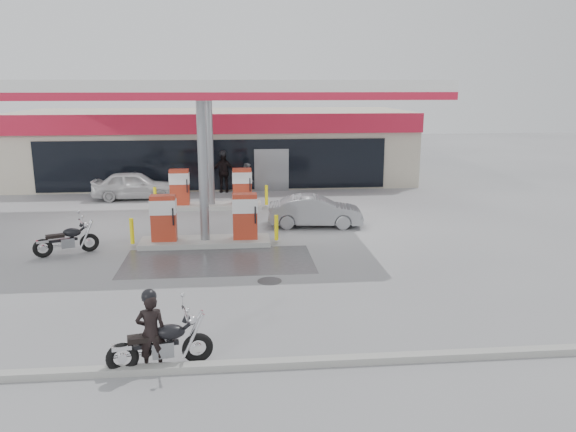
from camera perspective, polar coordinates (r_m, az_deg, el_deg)
name	(u,v)px	position (r m, az deg, el deg)	size (l,w,h in m)	color
ground	(203,262)	(18.01, -8.68, -4.61)	(90.00, 90.00, 0.00)	gray
wet_patch	(218,261)	(17.99, -7.08, -4.58)	(6.00, 3.00, 0.00)	#4C4C4F
drain_cover	(270,281)	(16.11, -1.88, -6.61)	(0.70, 0.70, 0.01)	#38383A
kerb	(184,368)	(11.53, -10.55, -14.94)	(28.00, 0.25, 0.15)	gray
store_building	(216,145)	(33.26, -7.36, 7.15)	(22.00, 8.22, 4.00)	beige
canopy	(205,90)	(22.15, -8.48, 12.57)	(16.00, 10.02, 5.51)	silver
pump_island_near	(205,225)	(19.74, -8.45, -0.87)	(5.14, 1.30, 1.78)	#9E9E99
pump_island_far	(211,192)	(25.60, -7.81, 2.39)	(5.14, 1.30, 1.78)	#9E9E99
main_motorcycle	(162,345)	(11.58, -12.67, -12.68)	(2.07, 0.79, 1.07)	black
biker_main	(151,332)	(11.44, -13.74, -11.37)	(0.57, 0.38, 1.57)	black
parked_motorcycle	(67,241)	(19.80, -21.51, -2.34)	(1.97, 1.03, 1.06)	black
sedan_white	(135,185)	(28.34, -15.33, 3.04)	(1.61, 4.01, 1.37)	silver
attendant	(248,179)	(28.32, -4.12, 3.74)	(0.79, 0.62, 1.64)	#4F4F53
hatchback_silver	(315,211)	(22.10, 2.79, 0.50)	(1.28, 3.68, 1.21)	gray
parked_car_left	(29,177)	(33.40, -24.84, 3.62)	(1.68, 4.13, 1.20)	#4D111F
biker_walking	(223,173)	(29.27, -6.59, 4.41)	(1.20, 0.50, 2.05)	black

